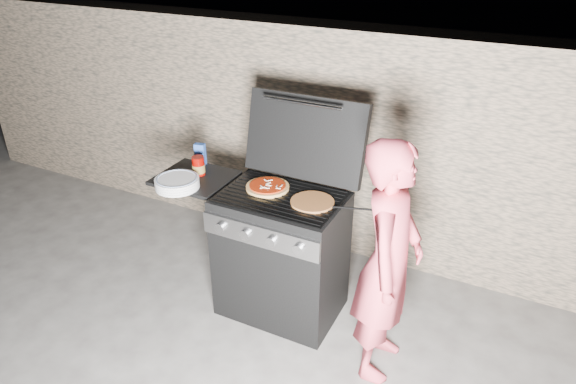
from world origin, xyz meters
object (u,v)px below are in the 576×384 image
at_px(gas_grill, 250,245).
at_px(sauce_jar, 198,166).
at_px(person, 388,263).
at_px(pizza_topped, 268,186).

relative_size(gas_grill, sauce_jar, 10.12).
distance_m(gas_grill, sauce_jar, 0.66).
relative_size(gas_grill, person, 0.89).
bearing_deg(sauce_jar, gas_grill, -5.57).
xyz_separation_m(gas_grill, sauce_jar, (-0.41, 0.04, 0.51)).
relative_size(pizza_topped, person, 0.19).
bearing_deg(sauce_jar, pizza_topped, 1.08).
bearing_deg(gas_grill, pizza_topped, 21.79).
xyz_separation_m(gas_grill, pizza_topped, (0.13, 0.05, 0.47)).
height_order(gas_grill, sauce_jar, sauce_jar).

